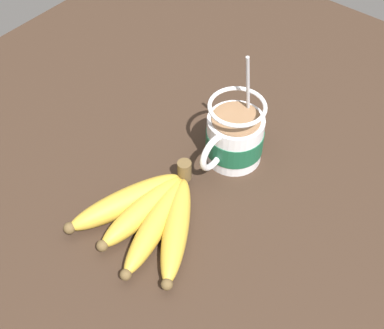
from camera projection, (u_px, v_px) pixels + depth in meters
The scene contains 3 objects.
table at pixel (219, 210), 74.89cm from camera, with size 111.51×111.51×2.89cm.
coffee_mug at pixel (234, 137), 76.67cm from camera, with size 12.07×8.39×17.35cm.
banana_bunch at pixel (149, 215), 70.47cm from camera, with size 18.61×18.10×4.09cm.
Camera 1 is at (37.47, 25.37, 61.58)cm, focal length 50.00 mm.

